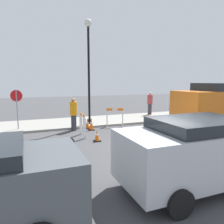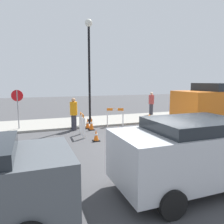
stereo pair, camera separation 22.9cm
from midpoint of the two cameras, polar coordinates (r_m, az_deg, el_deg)
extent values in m
plane|color=#424244|center=(9.06, 10.99, -9.05)|extent=(60.00, 60.00, 0.00)
cube|color=gray|center=(14.47, -2.26, -2.19)|extent=(18.00, 3.33, 0.12)
cylinder|color=black|center=(13.24, -6.38, -2.43)|extent=(0.29, 0.29, 0.24)
cylinder|color=black|center=(13.02, -6.57, 9.28)|extent=(0.13, 0.13, 5.62)
sphere|color=silver|center=(13.42, -6.79, 22.13)|extent=(0.44, 0.44, 0.44)
cylinder|color=gray|center=(12.55, -24.00, 0.49)|extent=(0.06, 0.06, 2.04)
cylinder|color=red|center=(12.48, -24.20, 3.90)|extent=(0.60, 0.12, 0.60)
cube|color=white|center=(12.71, 2.27, -1.76)|extent=(0.11, 0.14, 0.94)
cube|color=white|center=(12.72, -1.82, -1.75)|extent=(0.11, 0.14, 0.94)
cube|color=orange|center=(12.62, 0.23, 0.68)|extent=(0.91, 0.39, 0.15)
cube|color=white|center=(12.62, 0.23, 0.68)|extent=(0.28, 0.14, 0.13)
cube|color=white|center=(11.00, -8.71, -3.34)|extent=(0.13, 0.07, 0.97)
cube|color=white|center=(10.18, -7.84, -4.25)|extent=(0.13, 0.07, 0.97)
cube|color=orange|center=(10.49, -8.35, -0.80)|extent=(0.06, 0.91, 0.15)
cube|color=white|center=(10.49, -8.35, -0.80)|extent=(0.04, 0.27, 0.13)
cube|color=white|center=(10.26, 8.54, -4.41)|extent=(0.14, 0.13, 0.88)
cube|color=white|center=(10.88, 9.29, -3.71)|extent=(0.14, 0.13, 0.88)
cube|color=orange|center=(10.47, 8.99, -1.29)|extent=(0.50, 0.53, 0.15)
cube|color=white|center=(10.47, 8.99, -1.29)|extent=(0.17, 0.18, 0.14)
cube|color=black|center=(11.96, -5.94, -4.63)|extent=(0.30, 0.30, 0.04)
cone|color=orange|center=(11.89, -5.97, -2.96)|extent=(0.23, 0.22, 0.67)
cylinder|color=white|center=(11.88, -5.97, -2.81)|extent=(0.13, 0.13, 0.09)
cube|color=black|center=(10.04, 1.15, -7.08)|extent=(0.30, 0.30, 0.04)
cone|color=orange|center=(9.96, 1.15, -5.36)|extent=(0.22, 0.23, 0.58)
cylinder|color=white|center=(9.95, 1.15, -5.20)|extent=(0.13, 0.13, 0.08)
cube|color=black|center=(12.34, -6.97, -4.25)|extent=(0.30, 0.30, 0.04)
cone|color=orange|center=(12.28, -6.99, -2.92)|extent=(0.23, 0.22, 0.54)
cylinder|color=white|center=(12.27, -6.99, -2.79)|extent=(0.13, 0.13, 0.08)
cube|color=black|center=(9.79, -4.59, -7.50)|extent=(0.30, 0.30, 0.04)
cone|color=orange|center=(9.72, -4.61, -6.03)|extent=(0.22, 0.23, 0.48)
cylinder|color=white|center=(9.72, -4.61, -5.89)|extent=(0.13, 0.13, 0.07)
cylinder|color=#33333D|center=(11.94, -10.49, -2.78)|extent=(0.39, 0.39, 0.84)
cylinder|color=orange|center=(11.82, -10.59, 0.89)|extent=(0.54, 0.54, 0.70)
sphere|color=tan|center=(11.77, -10.65, 3.10)|extent=(0.29, 0.29, 0.21)
cylinder|color=#33333D|center=(16.75, 9.44, 0.73)|extent=(0.37, 0.37, 0.81)
cylinder|color=#A33D3D|center=(16.68, 9.50, 3.26)|extent=(0.52, 0.52, 0.68)
sphere|color=beige|center=(16.64, 9.54, 4.80)|extent=(0.29, 0.29, 0.22)
cylinder|color=black|center=(5.53, -20.91, -17.67)|extent=(0.60, 0.18, 0.60)
cube|color=#B7BABF|center=(5.85, 20.44, -9.95)|extent=(3.95, 1.76, 1.19)
cube|color=#1E2328|center=(5.70, 20.73, -4.27)|extent=(2.17, 1.62, 0.53)
cylinder|color=black|center=(7.45, 22.72, -10.97)|extent=(0.60, 0.18, 0.60)
cylinder|color=black|center=(6.08, 5.37, -14.74)|extent=(0.60, 0.18, 0.60)
cylinder|color=black|center=(4.74, 15.87, -22.03)|extent=(0.60, 0.18, 0.60)
cube|color=#D16619|center=(12.86, 26.76, 0.90)|extent=(5.43, 2.02, 1.86)
cylinder|color=black|center=(12.55, 17.89, -3.06)|extent=(0.60, 0.18, 0.60)
cylinder|color=black|center=(11.11, 24.55, -4.85)|extent=(0.60, 0.18, 0.60)
camera|label=1|loc=(0.11, -90.56, -0.08)|focal=35.00mm
camera|label=2|loc=(0.11, 89.44, 0.08)|focal=35.00mm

